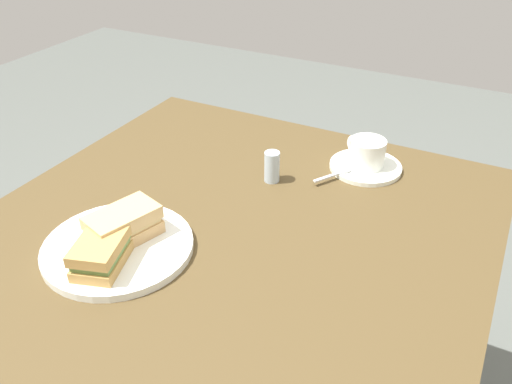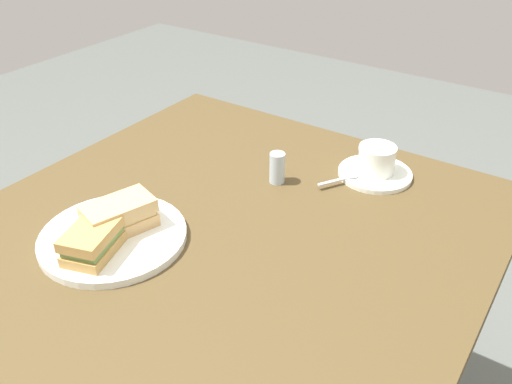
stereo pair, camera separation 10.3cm
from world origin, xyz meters
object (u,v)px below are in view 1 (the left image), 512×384
Objects in this scene: sandwich_back at (102,250)px; dining_table at (222,288)px; sandwich_plate at (118,247)px; coffee_saucer at (365,167)px; spoon at (339,173)px; sandwich_front at (124,225)px; coffee_cup at (367,152)px; salt_shaker at (272,167)px.

dining_table is at bearing -39.60° from sandwich_back.
sandwich_plate is 1.97× the size of sandwich_back.
spoon is (-0.06, 0.04, 0.01)m from coffee_saucer.
coffee_saucer is (0.52, -0.28, -0.03)m from sandwich_back.
sandwich_plate reaches higher than dining_table.
sandwich_front is at bearing 146.75° from spoon.
sandwich_back is 1.37× the size of coffee_cup.
sandwich_plate is at bearing 147.89° from spoon.
sandwich_plate is 1.67× the size of coffee_saucer.
sandwich_front reaches higher than coffee_saucer.
sandwich_back is 1.98× the size of salt_shaker.
dining_table is 11.26× the size of spoon.
coffee_saucer is 0.21m from salt_shaker.
coffee_saucer is at bearing -28.49° from sandwich_back.
sandwich_front is at bearing 147.02° from coffee_saucer.
sandwich_back reaches higher than coffee_saucer.
sandwich_plate is at bearing 175.31° from sandwich_front.
salt_shaker is (0.31, -0.13, -0.01)m from sandwich_front.
dining_table is 0.41m from coffee_saucer.
dining_table is at bearing -58.07° from sandwich_front.
sandwich_front is 1.52× the size of spoon.
sandwich_plate reaches higher than coffee_saucer.
salt_shaker is at bearing 130.77° from coffee_saucer.
spoon is (0.30, -0.12, 0.13)m from dining_table.
dining_table is 10.53× the size of coffee_cup.
sandwich_back is (-0.05, -0.01, 0.03)m from sandwich_plate.
sandwich_plate is 0.04m from sandwich_front.
sandwich_plate is 0.36m from salt_shaker.
sandwich_plate is 0.56m from coffee_cup.
dining_table is 15.25× the size of salt_shaker.
sandwich_back reaches higher than dining_table.
coffee_cup is at bearing -31.82° from sandwich_plate.
coffee_saucer is at bearing -22.92° from dining_table.
spoon is at bearing -33.25° from sandwich_front.
sandwich_plate is 0.56m from coffee_saucer.
spoon reaches higher than dining_table.
salt_shaker is at bearing -22.95° from sandwich_front.
dining_table is 0.25m from sandwich_back.
spoon is at bearing 148.70° from coffee_saucer.
sandwich_front is at bearing 157.05° from salt_shaker.
coffee_saucer is at bearing -32.98° from sandwich_front.
salt_shaker is (0.33, -0.13, 0.03)m from sandwich_plate.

